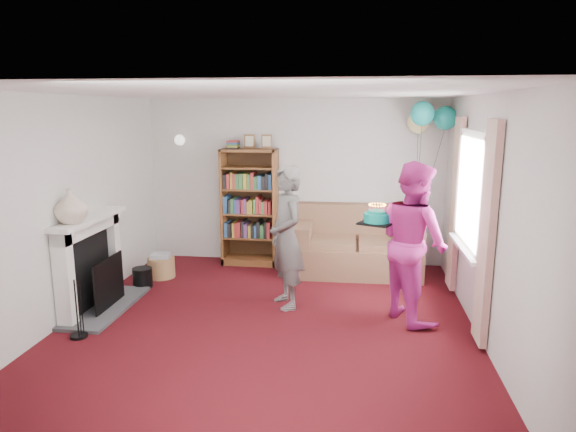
# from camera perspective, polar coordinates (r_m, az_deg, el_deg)

# --- Properties ---
(ground) EXTENTS (5.00, 5.00, 0.00)m
(ground) POSITION_cam_1_polar(r_m,az_deg,el_deg) (5.81, -2.31, -11.95)
(ground) COLOR black
(ground) RESTS_ON ground
(wall_back) EXTENTS (4.50, 0.02, 2.50)m
(wall_back) POSITION_cam_1_polar(r_m,az_deg,el_deg) (7.88, 0.74, 3.83)
(wall_back) COLOR silver
(wall_back) RESTS_ON ground
(wall_left) EXTENTS (0.02, 5.00, 2.50)m
(wall_left) POSITION_cam_1_polar(r_m,az_deg,el_deg) (6.23, -23.36, 0.75)
(wall_left) COLOR silver
(wall_left) RESTS_ON ground
(wall_right) EXTENTS (0.02, 5.00, 2.50)m
(wall_right) POSITION_cam_1_polar(r_m,az_deg,el_deg) (5.51, 21.39, -0.42)
(wall_right) COLOR silver
(wall_right) RESTS_ON ground
(ceiling) EXTENTS (4.50, 5.00, 0.01)m
(ceiling) POSITION_cam_1_polar(r_m,az_deg,el_deg) (5.32, -2.54, 13.57)
(ceiling) COLOR white
(ceiling) RESTS_ON wall_back
(fireplace) EXTENTS (0.55, 1.80, 1.12)m
(fireplace) POSITION_cam_1_polar(r_m,az_deg,el_deg) (6.47, -20.66, -5.38)
(fireplace) COLOR #3F3F42
(fireplace) RESTS_ON ground
(window_bay) EXTENTS (0.14, 2.02, 2.20)m
(window_bay) POSITION_cam_1_polar(r_m,az_deg,el_deg) (6.08, 19.55, 0.34)
(window_bay) COLOR white
(window_bay) RESTS_ON ground
(wall_sconce) EXTENTS (0.16, 0.23, 0.16)m
(wall_sconce) POSITION_cam_1_polar(r_m,az_deg,el_deg) (8.07, -11.93, 8.28)
(wall_sconce) COLOR gold
(wall_sconce) RESTS_ON ground
(bookcase) EXTENTS (0.84, 0.42, 1.97)m
(bookcase) POSITION_cam_1_polar(r_m,az_deg,el_deg) (7.84, -4.23, 0.95)
(bookcase) COLOR #472B14
(bookcase) RESTS_ON ground
(sofa) EXTENTS (1.80, 0.96, 0.96)m
(sofa) POSITION_cam_1_polar(r_m,az_deg,el_deg) (7.58, 7.69, -3.51)
(sofa) COLOR brown
(sofa) RESTS_ON ground
(wicker_basket) EXTENTS (0.38, 0.38, 0.34)m
(wicker_basket) POSITION_cam_1_polar(r_m,az_deg,el_deg) (7.52, -13.90, -5.46)
(wicker_basket) COLOR #9F784A
(wicker_basket) RESTS_ON ground
(person_striped) EXTENTS (0.65, 0.74, 1.70)m
(person_striped) POSITION_cam_1_polar(r_m,az_deg,el_deg) (6.07, -0.18, -2.42)
(person_striped) COLOR black
(person_striped) RESTS_ON ground
(person_magenta) EXTENTS (1.01, 1.09, 1.79)m
(person_magenta) POSITION_cam_1_polar(r_m,az_deg,el_deg) (5.87, 13.77, -2.79)
(person_magenta) COLOR #BF2686
(person_magenta) RESTS_ON ground
(birthday_cake) EXTENTS (0.35, 0.35, 0.22)m
(birthday_cake) POSITION_cam_1_polar(r_m,az_deg,el_deg) (5.79, 9.84, -0.19)
(birthday_cake) COLOR black
(birthday_cake) RESTS_ON ground
(balloons) EXTENTS (0.66, 0.71, 1.76)m
(balloons) POSITION_cam_1_polar(r_m,az_deg,el_deg) (7.42, 15.36, 10.45)
(balloons) COLOR #3F3F3F
(balloons) RESTS_ON ground
(mantel_vase) EXTENTS (0.47, 0.47, 0.37)m
(mantel_vase) POSITION_cam_1_polar(r_m,az_deg,el_deg) (6.02, -22.99, 1.03)
(mantel_vase) COLOR beige
(mantel_vase) RESTS_ON fireplace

